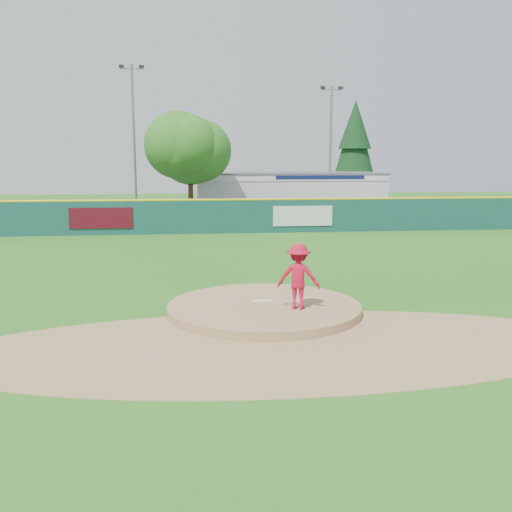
{
  "coord_description": "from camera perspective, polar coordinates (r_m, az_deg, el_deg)",
  "views": [
    {
      "loc": [
        -2.03,
        -15.64,
        4.28
      ],
      "look_at": [
        0.0,
        2.0,
        1.3
      ],
      "focal_mm": 40.0,
      "sensor_mm": 36.0,
      "label": 1
    }
  ],
  "objects": [
    {
      "name": "pitching_rubber",
      "position": [
        16.56,
        0.67,
        -4.49
      ],
      "size": [
        0.6,
        0.15,
        0.04
      ],
      "primitive_type": "cube",
      "color": "white",
      "rests_on": "pitchers_mound"
    },
    {
      "name": "pool_building_grp",
      "position": [
        48.38,
        3.03,
        6.41
      ],
      "size": [
        15.2,
        8.2,
        3.31
      ],
      "color": "silver",
      "rests_on": "ground"
    },
    {
      "name": "pitchers_mound",
      "position": [
        16.34,
        0.8,
        -5.66
      ],
      "size": [
        5.5,
        5.5,
        0.5
      ],
      "primitive_type": "cylinder",
      "color": "#9E774C",
      "rests_on": "ground"
    },
    {
      "name": "conifer_tree",
      "position": [
        53.8,
        9.84,
        10.73
      ],
      "size": [
        4.4,
        4.4,
        9.5
      ],
      "color": "#382314",
      "rests_on": "ground"
    },
    {
      "name": "outfield_fence",
      "position": [
        33.85,
        -3.1,
        4.1
      ],
      "size": [
        40.0,
        0.14,
        2.07
      ],
      "color": "#14433F",
      "rests_on": "ground"
    },
    {
      "name": "light_pole_left",
      "position": [
        42.86,
        -12.12,
        11.68
      ],
      "size": [
        1.75,
        0.25,
        11.0
      ],
      "color": "gray",
      "rests_on": "ground"
    },
    {
      "name": "parking_lot",
      "position": [
        42.9,
        -3.82,
        3.79
      ],
      "size": [
        44.0,
        16.0,
        0.02
      ],
      "primitive_type": "cube",
      "color": "#38383A",
      "rests_on": "ground"
    },
    {
      "name": "ground",
      "position": [
        16.34,
        0.8,
        -5.66
      ],
      "size": [
        120.0,
        120.0,
        0.0
      ],
      "primitive_type": "plane",
      "color": "#286B19",
      "rests_on": "ground"
    },
    {
      "name": "light_pole_right",
      "position": [
        46.0,
        7.46,
        11.02
      ],
      "size": [
        1.75,
        0.25,
        10.0
      ],
      "color": "gray",
      "rests_on": "ground"
    },
    {
      "name": "fence_banners",
      "position": [
        33.73,
        -5.24,
        3.9
      ],
      "size": [
        15.44,
        0.04,
        1.2
      ],
      "color": "#500B15",
      "rests_on": "ground"
    },
    {
      "name": "infield_dirt_arc",
      "position": [
        13.5,
        2.45,
        -8.95
      ],
      "size": [
        15.4,
        15.4,
        0.01
      ],
      "primitive_type": "cylinder",
      "color": "#9E774C",
      "rests_on": "ground"
    },
    {
      "name": "playground_slide",
      "position": [
        40.66,
        -22.14,
        3.97
      ],
      "size": [
        1.07,
        3.02,
        1.67
      ],
      "color": "blue",
      "rests_on": "ground"
    },
    {
      "name": "pitcher",
      "position": [
        15.62,
        4.27,
        -2.06
      ],
      "size": [
        1.31,
        0.99,
        1.8
      ],
      "primitive_type": "imported",
      "rotation": [
        0.0,
        0.0,
        2.84
      ],
      "color": "red",
      "rests_on": "pitchers_mound"
    },
    {
      "name": "van",
      "position": [
        40.34,
        1.29,
        4.5
      ],
      "size": [
        5.7,
        3.62,
        1.46
      ],
      "primitive_type": "imported",
      "rotation": [
        0.0,
        0.0,
        1.81
      ],
      "color": "white",
      "rests_on": "parking_lot"
    },
    {
      "name": "deciduous_tree",
      "position": [
        40.64,
        -6.61,
        9.85
      ],
      "size": [
        5.6,
        5.6,
        7.36
      ],
      "color": "#382314",
      "rests_on": "ground"
    }
  ]
}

